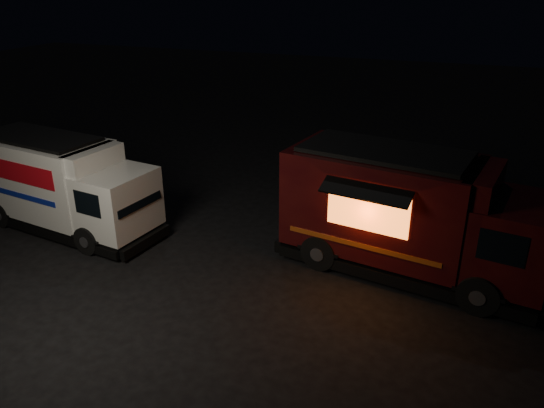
# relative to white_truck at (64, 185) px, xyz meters

# --- Properties ---
(ground) EXTENTS (80.00, 80.00, 0.00)m
(ground) POSITION_rel_white_truck_xyz_m (4.78, -1.07, -1.41)
(ground) COLOR black
(ground) RESTS_ON ground
(white_truck) EXTENTS (6.44, 2.94, 2.81)m
(white_truck) POSITION_rel_white_truck_xyz_m (0.00, 0.00, 0.00)
(white_truck) COLOR silver
(white_truck) RESTS_ON ground
(red_truck) EXTENTS (7.16, 3.60, 3.18)m
(red_truck) POSITION_rel_white_truck_xyz_m (10.07, 1.10, 0.18)
(red_truck) COLOR #3A0B0A
(red_truck) RESTS_ON ground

